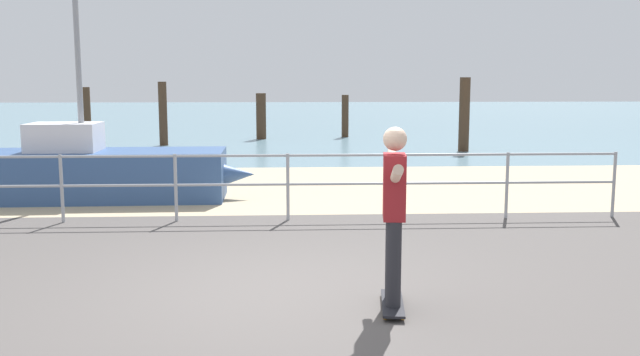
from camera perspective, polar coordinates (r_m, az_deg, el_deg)
ground_plane at (r=6.16m, az=-3.87°, el=-12.37°), size 24.00×10.00×0.04m
beach_strip at (r=13.93m, az=-3.31°, el=-0.77°), size 24.00×6.00×0.04m
sea_surface at (r=41.82m, az=-3.02°, el=5.18°), size 72.00×50.00×0.04m
railing_fence at (r=10.60m, az=-11.90°, el=0.09°), size 13.64×0.05×1.05m
sailboat at (r=12.89m, az=-17.04°, el=0.50°), size 4.97×1.49×5.17m
skateboard at (r=6.61m, az=6.03°, el=-10.32°), size 0.29×0.82×0.08m
skateboarder at (r=6.37m, az=6.16°, el=-2.20°), size 0.26×1.45×1.65m
groyne_post_0 at (r=25.94m, az=-18.89°, el=5.05°), size 0.38×0.38×1.90m
groyne_post_1 at (r=23.14m, az=-12.89°, el=5.20°), size 0.27×0.27×2.10m
groyne_post_2 at (r=25.09m, az=-4.91°, el=5.11°), size 0.36×0.36×1.68m
groyne_post_3 at (r=25.90m, az=2.10°, el=5.14°), size 0.26×0.26×1.60m
groyne_post_4 at (r=21.11m, az=11.88°, el=5.15°), size 0.32×0.32×2.23m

